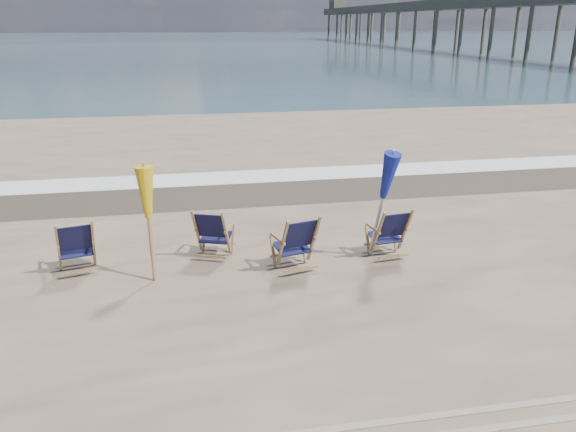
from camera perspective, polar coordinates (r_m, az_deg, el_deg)
name	(u,v)px	position (r m, az deg, el deg)	size (l,w,h in m)	color
ocean	(186,41)	(135.02, -10.29, 17.07)	(400.00, 400.00, 0.00)	#38535D
surf_foam	(248,176)	(15.88, -4.05, 4.03)	(200.00, 1.40, 0.01)	silver
wet_sand_strip	(255,191)	(14.45, -3.35, 2.51)	(200.00, 2.60, 0.00)	#42362A
beach_chair_0	(94,244)	(10.21, -19.14, -2.75)	(0.65, 0.73, 1.01)	black
beach_chair_1	(226,235)	(10.17, -6.30, -1.91)	(0.63, 0.71, 0.99)	black
beach_chair_2	(314,241)	(9.74, 2.65, -2.56)	(0.68, 0.76, 1.06)	black
beach_chair_3	(406,232)	(10.46, 11.85, -1.58)	(0.64, 0.72, 1.00)	black
umbrella_yellow	(147,199)	(9.30, -14.11, 1.65)	(0.30, 0.30, 1.94)	olive
umbrella_blue	(381,177)	(9.93, 9.47, 3.93)	(0.30, 0.30, 2.09)	#A5A5AD
fishing_pier	(453,18)	(90.16, 16.46, 18.72)	(4.40, 140.00, 9.30)	brown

